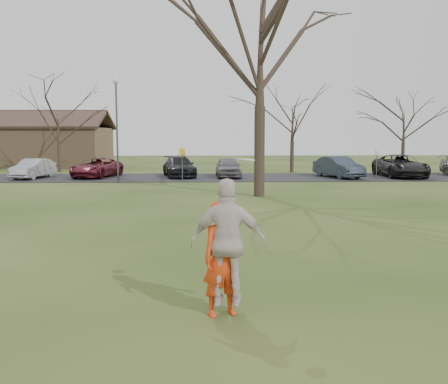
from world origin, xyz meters
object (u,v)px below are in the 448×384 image
Objects in this scene: car_5 at (338,167)px; car_6 at (400,166)px; car_3 at (179,167)px; lamp_post at (117,117)px; car_1 at (33,169)px; catching_play at (228,242)px; car_4 at (228,167)px; big_tree at (260,44)px; car_2 at (97,168)px; player_defender at (223,259)px.

car_6 is (4.35, 0.43, 0.04)m from car_5.
lamp_post reaches higher than car_3.
catching_play is at bearing -54.44° from car_1.
car_4 is at bearing -179.56° from car_6.
car_3 is 0.75× the size of lamp_post.
car_6 is at bearing 42.91° from big_tree.
car_5 is at bearing 9.75° from car_1.
car_5 is at bearing 71.41° from catching_play.
car_1 is 4.05m from car_2.
player_defender is at bearing -54.58° from car_1.
car_2 is at bearing 20.02° from car_1.
player_defender is 27.51m from car_1.
lamp_post is at bearing -171.77° from car_6.
car_6 is 15.78m from big_tree.
lamp_post reaches higher than car_5.
car_4 is 0.28× the size of big_tree.
car_3 is at bearing 178.52° from car_6.
lamp_post is at bearing -150.98° from car_3.
lamp_post is at bearing 81.58° from player_defender.
lamp_post is (-18.62, -2.38, 3.18)m from car_6.
player_defender is at bearing 156.47° from catching_play.
car_3 is at bearing 169.36° from car_4.
catching_play is (-12.69, -25.21, 0.42)m from car_6.
car_2 is 8.87m from car_4.
car_2 is 20.57m from car_6.
car_1 is 0.28× the size of big_tree.
car_6 is 2.28× the size of catching_play.
big_tree reaches higher than player_defender.
catching_play is at bearing -75.43° from lamp_post.
catching_play is (-8.34, -24.78, 0.46)m from car_5.
car_5 is 0.68× the size of lamp_post.
car_2 is at bearing 84.13° from player_defender.
car_6 is at bearing 40.28° from player_defender.
car_6 is (20.56, -0.39, 0.11)m from car_2.
player_defender is at bearing -98.02° from big_tree.
car_4 is at bearing -20.11° from car_3.
car_6 reaches higher than car_4.
car_3 is 0.87× the size of car_6.
catching_play reaches higher than car_1.
car_1 is 12.86m from car_4.
catching_play is (7.87, -25.60, 0.52)m from car_2.
car_2 is 5.54m from car_3.
catching_play reaches higher than car_2.
catching_play is at bearing -115.76° from car_6.
car_1 is at bearing 145.53° from big_tree.
lamp_post is (-5.84, 22.80, 3.04)m from player_defender.
player_defender is 0.13× the size of big_tree.
big_tree is at bearing 82.33° from catching_play.
car_6 is (11.70, -0.11, 0.07)m from car_4.
big_tree is (4.41, -10.52, 6.28)m from car_3.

